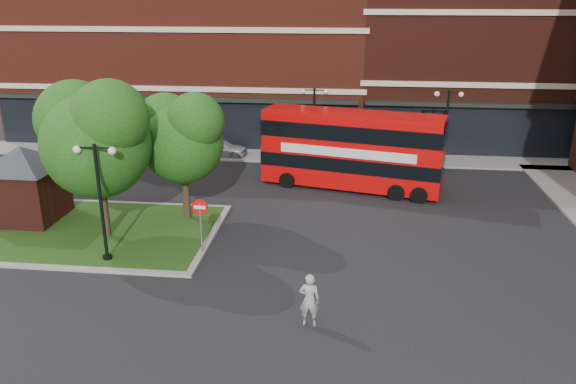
# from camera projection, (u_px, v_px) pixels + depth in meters

# --- Properties ---
(ground) EXTENTS (120.00, 120.00, 0.00)m
(ground) POSITION_uv_depth(u_px,v_px,m) (238.00, 271.00, 22.32)
(ground) COLOR black
(ground) RESTS_ON ground
(pavement_far) EXTENTS (44.00, 3.00, 0.12)m
(pavement_far) POSITION_uv_depth(u_px,v_px,m) (286.00, 156.00, 37.74)
(pavement_far) COLOR slate
(pavement_far) RESTS_ON ground
(terrace_far_left) EXTENTS (26.00, 12.00, 14.00)m
(terrace_far_left) POSITION_uv_depth(u_px,v_px,m) (194.00, 40.00, 43.25)
(terrace_far_left) COLOR maroon
(terrace_far_left) RESTS_ON ground
(terrace_far_right) EXTENTS (18.00, 12.00, 16.00)m
(terrace_far_right) POSITION_uv_depth(u_px,v_px,m) (489.00, 28.00, 40.64)
(terrace_far_right) COLOR #471911
(terrace_far_right) RESTS_ON ground
(traffic_island) EXTENTS (12.60, 7.60, 0.15)m
(traffic_island) POSITION_uv_depth(u_px,v_px,m) (81.00, 231.00, 25.93)
(traffic_island) COLOR gray
(traffic_island) RESTS_ON ground
(kiosk) EXTENTS (6.51, 6.51, 3.60)m
(kiosk) POSITION_uv_depth(u_px,v_px,m) (24.00, 176.00, 26.42)
(kiosk) COLOR #471911
(kiosk) RESTS_ON traffic_island
(tree_island_west) EXTENTS (5.40, 4.71, 7.21)m
(tree_island_west) POSITION_uv_depth(u_px,v_px,m) (94.00, 134.00, 23.80)
(tree_island_west) COLOR #2D2116
(tree_island_west) RESTS_ON ground
(tree_island_east) EXTENTS (4.46, 3.90, 6.29)m
(tree_island_east) POSITION_uv_depth(u_px,v_px,m) (181.00, 134.00, 26.00)
(tree_island_east) COLOR #2D2116
(tree_island_east) RESTS_ON ground
(lamp_island) EXTENTS (1.72, 0.36, 5.00)m
(lamp_island) POSITION_uv_depth(u_px,v_px,m) (100.00, 197.00, 22.12)
(lamp_island) COLOR black
(lamp_island) RESTS_ON ground
(lamp_far_left) EXTENTS (1.72, 0.36, 5.00)m
(lamp_far_left) POSITION_uv_depth(u_px,v_px,m) (314.00, 123.00, 34.73)
(lamp_far_left) COLOR black
(lamp_far_left) RESTS_ON ground
(lamp_far_right) EXTENTS (1.72, 0.36, 5.00)m
(lamp_far_right) POSITION_uv_depth(u_px,v_px,m) (446.00, 126.00, 33.90)
(lamp_far_right) COLOR black
(lamp_far_right) RESTS_ON ground
(bus) EXTENTS (10.19, 4.55, 3.80)m
(bus) POSITION_uv_depth(u_px,v_px,m) (352.00, 145.00, 30.96)
(bus) COLOR red
(bus) RESTS_ON ground
(woman) EXTENTS (0.69, 0.46, 1.88)m
(woman) POSITION_uv_depth(u_px,v_px,m) (309.00, 300.00, 18.41)
(woman) COLOR #959497
(woman) RESTS_ON ground
(car_silver) EXTENTS (3.76, 1.56, 1.27)m
(car_silver) POSITION_uv_depth(u_px,v_px,m) (219.00, 148.00, 37.54)
(car_silver) COLOR #9EA0A4
(car_silver) RESTS_ON ground
(car_white) EXTENTS (4.47, 1.74, 1.45)m
(car_white) POSITION_uv_depth(u_px,v_px,m) (390.00, 153.00, 36.07)
(car_white) COLOR silver
(car_white) RESTS_ON ground
(no_entry_sign) EXTENTS (0.69, 0.10, 2.49)m
(no_entry_sign) POSITION_uv_depth(u_px,v_px,m) (200.00, 215.00, 23.14)
(no_entry_sign) COLOR slate
(no_entry_sign) RESTS_ON ground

